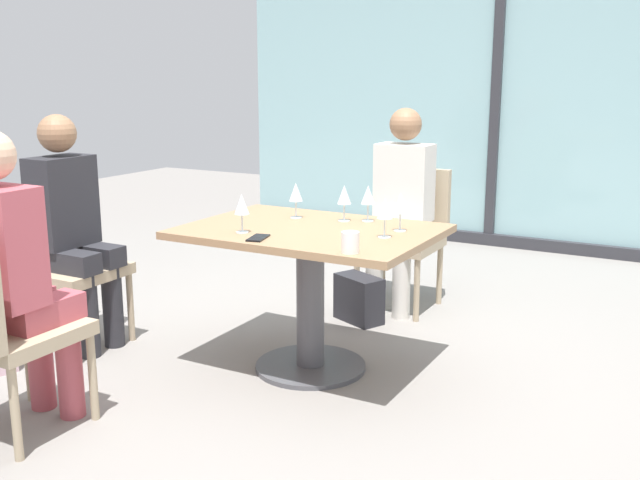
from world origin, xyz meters
TOP-DOWN VIEW (x-y plane):
  - ground_plane at (0.00, 0.00)m, footprint 12.00×12.00m
  - window_wall_backdrop at (0.00, 3.20)m, footprint 4.78×0.10m
  - dining_table_main at (0.00, 0.00)m, footprint 1.20×0.87m
  - chair_near_window at (0.00, 1.24)m, footprint 0.46×0.51m
  - chair_side_end at (-1.38, -0.33)m, footprint 0.50×0.46m
  - person_near_window at (-0.00, 1.13)m, footprint 0.34×0.39m
  - person_side_end at (-1.27, -0.33)m, footprint 0.39×0.34m
  - person_front_left at (-0.74, -1.13)m, footprint 0.34×0.39m
  - wine_glass_0 at (-0.19, 0.19)m, footprint 0.07×0.07m
  - wine_glass_1 at (0.40, -0.02)m, footprint 0.07×0.07m
  - wine_glass_2 at (-0.23, -0.25)m, footprint 0.07×0.07m
  - wine_glass_3 at (0.41, 0.14)m, footprint 0.07×0.07m
  - wine_glass_4 at (0.18, 0.29)m, footprint 0.07×0.07m
  - wine_glass_5 at (0.07, 0.23)m, footprint 0.07×0.07m
  - coffee_cup at (0.40, -0.36)m, footprint 0.08×0.08m
  - cell_phone_on_table at (-0.09, -0.32)m, footprint 0.10×0.16m
  - handbag_0 at (-0.11, 0.78)m, footprint 0.34×0.27m

SIDE VIEW (x-z plane):
  - ground_plane at x=0.00m, z-range 0.00..0.00m
  - handbag_0 at x=-0.11m, z-range 0.00..0.28m
  - chair_near_window at x=0.00m, z-range 0.06..0.93m
  - chair_side_end at x=-1.38m, z-range 0.06..0.93m
  - dining_table_main at x=0.00m, z-range 0.17..0.90m
  - person_near_window at x=0.00m, z-range 0.07..1.33m
  - person_side_end at x=-1.27m, z-range 0.07..1.33m
  - person_front_left at x=-0.74m, z-range 0.07..1.33m
  - cell_phone_on_table at x=-0.09m, z-range 0.73..0.74m
  - coffee_cup at x=0.40m, z-range 0.73..0.82m
  - wine_glass_0 at x=-0.19m, z-range 0.77..0.95m
  - wine_glass_1 at x=0.40m, z-range 0.77..0.95m
  - wine_glass_2 at x=-0.23m, z-range 0.77..0.95m
  - wine_glass_3 at x=0.41m, z-range 0.77..0.95m
  - wine_glass_4 at x=0.18m, z-range 0.77..0.95m
  - wine_glass_5 at x=0.07m, z-range 0.77..0.95m
  - window_wall_backdrop at x=0.00m, z-range -0.14..2.56m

